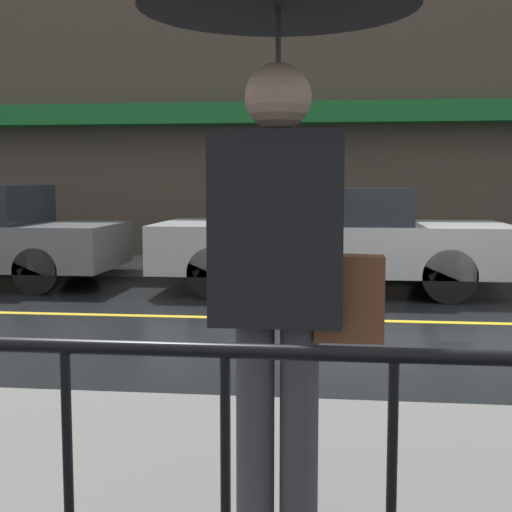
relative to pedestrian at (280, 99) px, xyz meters
The scene contains 6 objects.
ground_plane 5.36m from the pedestrian, 75.53° to the left, with size 80.00×80.00×0.00m, color black.
sidewalk_far 9.27m from the pedestrian, 82.01° to the left, with size 28.00×2.07×0.11m.
lane_marking 5.36m from the pedestrian, 75.53° to the left, with size 25.20×0.12×0.01m.
building_storefront 10.35m from the pedestrian, 82.91° to the left, with size 28.00×0.85×6.16m.
pedestrian is the anchor object (origin of this frame).
car_silver 7.06m from the pedestrian, 89.54° to the left, with size 4.58×1.92×1.37m.
Camera 1 is at (-1.06, -7.39, 1.45)m, focal length 50.00 mm.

